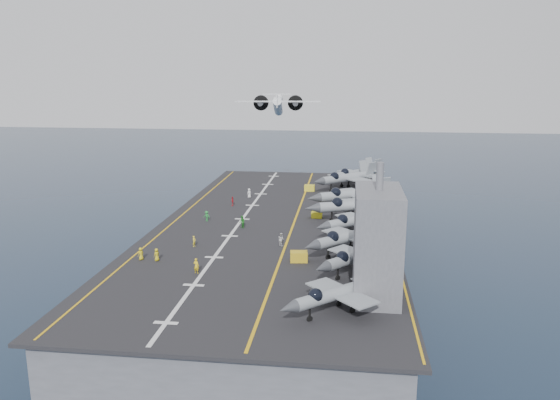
# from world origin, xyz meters

# --- Properties ---
(ground) EXTENTS (500.00, 500.00, 0.00)m
(ground) POSITION_xyz_m (0.00, 0.00, 0.00)
(ground) COLOR #142135
(ground) RESTS_ON ground
(hull) EXTENTS (36.00, 90.00, 10.00)m
(hull) POSITION_xyz_m (0.00, 0.00, 5.00)
(hull) COLOR #56595E
(hull) RESTS_ON ground
(flight_deck) EXTENTS (38.00, 92.00, 0.40)m
(flight_deck) POSITION_xyz_m (0.00, 0.00, 10.20)
(flight_deck) COLOR black
(flight_deck) RESTS_ON hull
(foul_line) EXTENTS (0.35, 90.00, 0.02)m
(foul_line) POSITION_xyz_m (3.00, 0.00, 10.42)
(foul_line) COLOR gold
(foul_line) RESTS_ON flight_deck
(landing_centerline) EXTENTS (0.50, 90.00, 0.02)m
(landing_centerline) POSITION_xyz_m (-6.00, 0.00, 10.42)
(landing_centerline) COLOR silver
(landing_centerline) RESTS_ON flight_deck
(deck_edge_port) EXTENTS (0.25, 90.00, 0.02)m
(deck_edge_port) POSITION_xyz_m (-17.00, 0.00, 10.42)
(deck_edge_port) COLOR gold
(deck_edge_port) RESTS_ON flight_deck
(deck_edge_stbd) EXTENTS (0.25, 90.00, 0.02)m
(deck_edge_stbd) POSITION_xyz_m (18.50, 0.00, 10.42)
(deck_edge_stbd) COLOR gold
(deck_edge_stbd) RESTS_ON flight_deck
(island_superstructure) EXTENTS (5.00, 10.00, 15.00)m
(island_superstructure) POSITION_xyz_m (15.00, -30.00, 17.90)
(island_superstructure) COLOR #56595E
(island_superstructure) RESTS_ON flight_deck
(fighter_jet_0) EXTENTS (15.06, 14.84, 4.41)m
(fighter_jet_0) POSITION_xyz_m (10.75, -35.36, 12.60)
(fighter_jet_0) COLOR #A1AAB3
(fighter_jet_0) RESTS_ON flight_deck
(fighter_jet_1) EXTENTS (15.40, 15.88, 4.62)m
(fighter_jet_1) POSITION_xyz_m (13.15, -23.36, 12.71)
(fighter_jet_1) COLOR gray
(fighter_jet_1) RESTS_ON flight_deck
(fighter_jet_2) EXTENTS (16.90, 16.92, 4.98)m
(fighter_jet_2) POSITION_xyz_m (12.10, -15.82, 12.89)
(fighter_jet_2) COLOR gray
(fighter_jet_2) RESTS_ON flight_deck
(fighter_jet_3) EXTENTS (16.87, 16.28, 4.90)m
(fighter_jet_3) POSITION_xyz_m (13.44, -6.81, 12.85)
(fighter_jet_3) COLOR #8D969C
(fighter_jet_3) RESTS_ON flight_deck
(fighter_jet_4) EXTENTS (18.92, 15.86, 5.59)m
(fighter_jet_4) POSITION_xyz_m (13.36, 1.52, 13.20)
(fighter_jet_4) COLOR #8F969D
(fighter_jet_4) RESTS_ON flight_deck
(fighter_jet_5) EXTENTS (19.54, 17.50, 5.66)m
(fighter_jet_5) POSITION_xyz_m (12.75, 9.87, 13.23)
(fighter_jet_5) COLOR gray
(fighter_jet_5) RESTS_ON flight_deck
(fighter_jet_7) EXTENTS (19.11, 18.75, 5.58)m
(fighter_jet_7) POSITION_xyz_m (11.60, 26.54, 13.19)
(fighter_jet_7) COLOR #8D969E
(fighter_jet_7) RESTS_ON flight_deck
(fighter_jet_8) EXTENTS (18.28, 18.33, 5.39)m
(fighter_jet_8) POSITION_xyz_m (13.50, 32.37, 13.10)
(fighter_jet_8) COLOR #949AA3
(fighter_jet_8) RESTS_ON flight_deck
(tow_cart_a) EXTENTS (2.41, 1.72, 1.35)m
(tow_cart_a) POSITION_xyz_m (5.51, -20.19, 11.08)
(tow_cart_a) COLOR gold
(tow_cart_a) RESTS_ON flight_deck
(tow_cart_b) EXTENTS (1.87, 1.28, 1.08)m
(tow_cart_b) POSITION_xyz_m (6.56, 2.42, 10.94)
(tow_cart_b) COLOR gold
(tow_cart_b) RESTS_ON flight_deck
(tow_cart_c) EXTENTS (2.17, 1.44, 1.28)m
(tow_cart_c) POSITION_xyz_m (3.78, 24.27, 11.04)
(tow_cart_c) COLOR gold
(tow_cart_c) RESTS_ON flight_deck
(crew_0) EXTENTS (1.14, 1.23, 1.71)m
(crew_0) POSITION_xyz_m (-15.42, -22.13, 11.25)
(crew_0) COLOR gold
(crew_0) RESTS_ON flight_deck
(crew_1) EXTENTS (0.92, 1.11, 1.59)m
(crew_1) POSITION_xyz_m (-9.96, -15.71, 11.19)
(crew_1) COLOR yellow
(crew_1) RESTS_ON flight_deck
(crew_2) EXTENTS (1.40, 1.47, 2.04)m
(crew_2) POSITION_xyz_m (-4.95, -5.46, 11.42)
(crew_2) COLOR #217E24
(crew_2) RESTS_ON flight_deck
(crew_3) EXTENTS (1.16, 0.88, 1.75)m
(crew_3) POSITION_xyz_m (-11.68, -1.96, 11.28)
(crew_3) COLOR #208934
(crew_3) RESTS_ON flight_deck
(crew_4) EXTENTS (0.87, 1.15, 1.74)m
(crew_4) POSITION_xyz_m (-9.63, 9.30, 11.27)
(crew_4) COLOR red
(crew_4) RESTS_ON flight_deck
(crew_5) EXTENTS (1.34, 1.34, 1.89)m
(crew_5) POSITION_xyz_m (-7.70, 16.27, 11.35)
(crew_5) COLOR white
(crew_5) RESTS_ON flight_deck
(crew_6) EXTENTS (1.34, 1.05, 1.97)m
(crew_6) POSITION_xyz_m (-6.73, -26.13, 11.39)
(crew_6) COLOR yellow
(crew_6) RESTS_ON flight_deck
(crew_7) EXTENTS (1.36, 1.38, 1.94)m
(crew_7) POSITION_xyz_m (2.35, -13.78, 11.37)
(crew_7) COLOR silver
(crew_7) RESTS_ON flight_deck
(transport_plane) EXTENTS (24.79, 18.10, 5.53)m
(transport_plane) POSITION_xyz_m (-7.69, 61.40, 25.78)
(transport_plane) COLOR #BBBDC0
(crew_8) EXTENTS (1.14, 1.23, 1.71)m
(crew_8) POSITION_xyz_m (-13.19, -22.26, 11.25)
(crew_8) COLOR gold
(crew_8) RESTS_ON flight_deck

